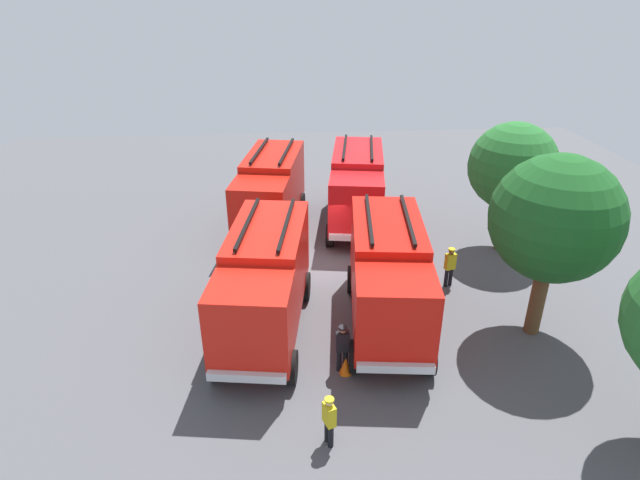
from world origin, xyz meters
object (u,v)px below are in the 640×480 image
object	(u,v)px
fire_truck_1	(264,279)
tree_1	(555,219)
firefighter_1	(450,265)
traffic_cone_1	(346,366)
fire_truck_2	(357,185)
firefighter_2	(343,346)
traffic_cone_0	(420,289)
traffic_cone_2	(402,227)
firefighter_0	(329,419)
tree_0	(513,167)
fire_truck_0	(270,189)
fire_truck_3	(388,273)

from	to	relation	value
fire_truck_1	tree_1	distance (m)	9.91
firefighter_1	traffic_cone_1	distance (m)	7.12
fire_truck_2	traffic_cone_1	world-z (taller)	fire_truck_2
firefighter_1	traffic_cone_1	bearing A→B (deg)	120.39
firefighter_2	fire_truck_1	bearing A→B (deg)	44.51
fire_truck_2	traffic_cone_0	distance (m)	7.57
traffic_cone_2	firefighter_0	bearing A→B (deg)	-20.70
firefighter_0	firefighter_2	xyz separation A→B (m)	(-2.98, 0.72, 0.07)
firefighter_0	traffic_cone_0	xyz separation A→B (m)	(-7.23, 4.37, -0.59)
fire_truck_2	tree_1	world-z (taller)	tree_1
tree_0	tree_1	distance (m)	6.60
firefighter_2	tree_1	bearing A→B (deg)	-78.72
tree_1	traffic_cone_1	size ratio (longest dim) A/B	10.98
fire_truck_2	firefighter_1	bearing A→B (deg)	33.55
fire_truck_2	fire_truck_0	bearing A→B (deg)	-77.50
fire_truck_1	traffic_cone_1	xyz separation A→B (m)	(2.56, 2.57, -1.85)
fire_truck_3	tree_1	distance (m)	5.78
firefighter_0	traffic_cone_1	size ratio (longest dim) A/B	2.67
fire_truck_0	fire_truck_3	distance (m)	9.65
fire_truck_0	firefighter_2	distance (m)	11.45
fire_truck_0	firefighter_0	bearing A→B (deg)	16.77
fire_truck_0	traffic_cone_2	world-z (taller)	fire_truck_0
fire_truck_3	firefighter_1	world-z (taller)	fire_truck_3
tree_1	tree_0	bearing A→B (deg)	168.16
firefighter_2	traffic_cone_1	world-z (taller)	firefighter_2
fire_truck_3	traffic_cone_2	xyz separation A→B (m)	(-7.53, 2.29, -1.78)
fire_truck_1	fire_truck_3	world-z (taller)	same
fire_truck_1	fire_truck_3	size ratio (longest dim) A/B	1.01
tree_0	traffic_cone_1	bearing A→B (deg)	-45.67
fire_truck_1	traffic_cone_0	world-z (taller)	fire_truck_1
firefighter_2	traffic_cone_2	world-z (taller)	firefighter_2
fire_truck_1	fire_truck_3	distance (m)	4.37
tree_0	fire_truck_3	bearing A→B (deg)	-49.77
fire_truck_1	firefighter_2	size ratio (longest dim) A/B	4.34
firefighter_2	firefighter_0	bearing A→B (deg)	165.25
fire_truck_1	tree_0	distance (m)	12.46
firefighter_0	traffic_cone_0	distance (m)	8.47
fire_truck_1	traffic_cone_1	bearing A→B (deg)	53.37
fire_truck_0	tree_0	distance (m)	11.39
traffic_cone_2	firefighter_1	bearing A→B (deg)	9.47
fire_truck_0	firefighter_1	world-z (taller)	fire_truck_0
firefighter_2	traffic_cone_1	size ratio (longest dim) A/B	2.85
fire_truck_0	traffic_cone_1	xyz separation A→B (m)	(11.31, 2.40, -1.85)
traffic_cone_1	traffic_cone_2	distance (m)	10.95
firefighter_0	firefighter_1	world-z (taller)	firefighter_1
fire_truck_3	traffic_cone_2	distance (m)	8.07
tree_1	traffic_cone_0	world-z (taller)	tree_1
tree_1	traffic_cone_1	xyz separation A→B (m)	(1.74, -7.03, -4.16)
traffic_cone_0	tree_0	bearing A→B (deg)	128.09
fire_truck_0	fire_truck_3	size ratio (longest dim) A/B	1.01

